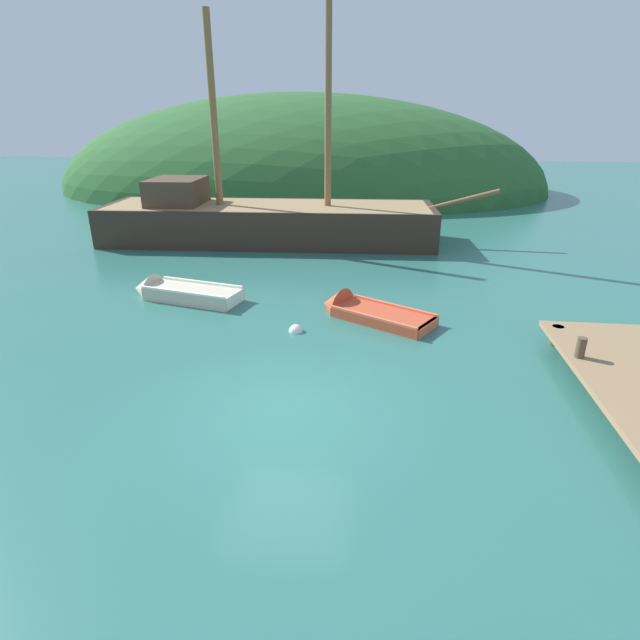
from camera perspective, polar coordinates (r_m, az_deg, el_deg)
ground_plane at (r=9.91m, az=-3.92°, el=-10.15°), size 120.00×120.00×0.00m
shore_hill at (r=40.31m, az=-2.36°, el=14.55°), size 36.36×23.19×13.76m
sailing_ship at (r=23.11m, az=-6.15°, el=10.23°), size 17.24×4.72×10.82m
rowboat_far at (r=14.37m, az=4.86°, el=0.78°), size 3.55×2.77×1.17m
rowboat_outer_right at (r=16.29m, az=-15.73°, el=2.87°), size 3.81×1.94×1.08m
buoy_white at (r=13.32m, az=-2.74°, el=-1.29°), size 0.38×0.38×0.38m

